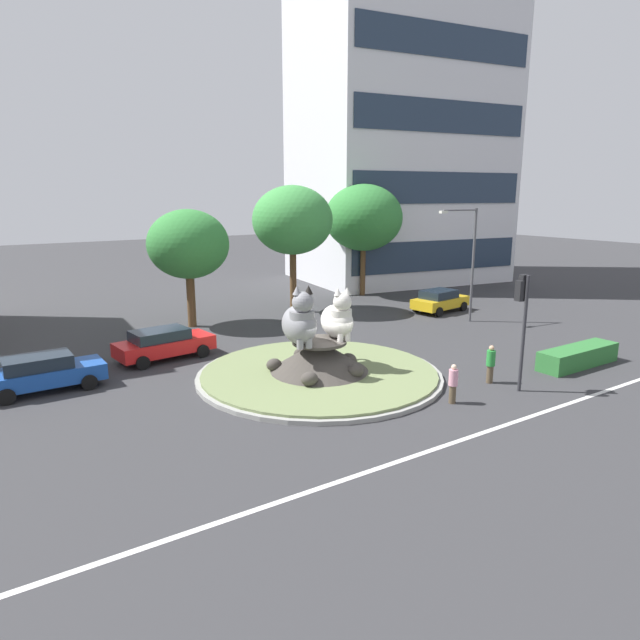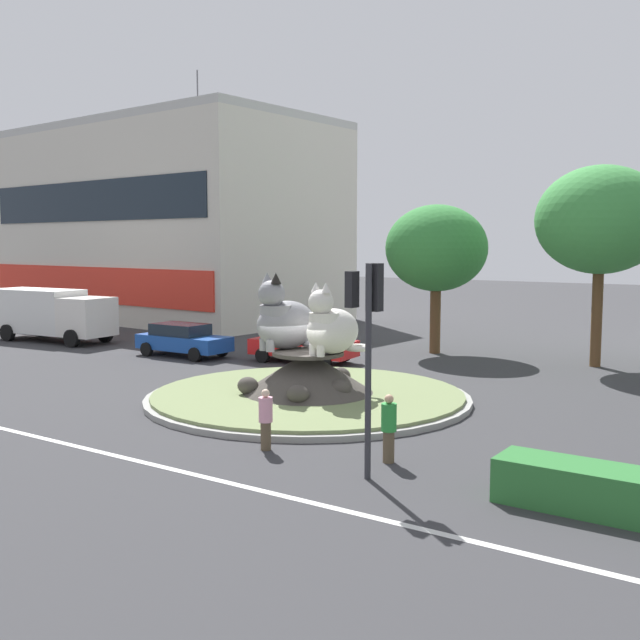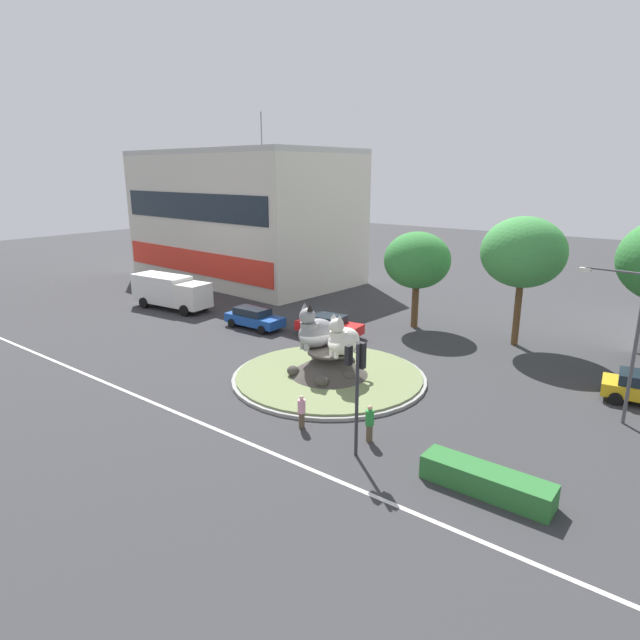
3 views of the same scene
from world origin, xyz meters
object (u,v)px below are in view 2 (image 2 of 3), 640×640
Objects in this scene: cat_statue_grey at (284,321)px; parked_car_right at (183,339)px; pedestrian_green_shirt at (389,427)px; hatchback_near_shophouse at (302,344)px; broadleaf_tree_behind_island at (600,220)px; cat_statue_white at (331,328)px; traffic_light_mast at (368,321)px; pedestrian_pink_shirt at (266,418)px; shophouse_block at (168,223)px; third_tree_left at (436,249)px; delivery_box_truck at (51,313)px.

cat_statue_grey is 0.58× the size of parked_car_right.
pedestrian_green_shirt reaches higher than hatchback_near_shophouse.
broadleaf_tree_behind_island is 13.60m from hatchback_near_shophouse.
cat_statue_grey is 1.09× the size of cat_statue_white.
traffic_light_mast is 4.22m from pedestrian_pink_shirt.
third_tree_left is (23.49, -5.61, -1.65)m from shophouse_block.
shophouse_block is 38.20m from pedestrian_green_shirt.
parked_car_right is 9.60m from delivery_box_truck.
hatchback_near_shophouse is at bearing -150.76° from broadleaf_tree_behind_island.
cat_statue_white is 14.05m from broadleaf_tree_behind_island.
third_tree_left is at bearing 25.72° from traffic_light_mast.
broadleaf_tree_behind_island reaches higher than cat_statue_white.
broadleaf_tree_behind_island is 1.76× the size of hatchback_near_shophouse.
pedestrian_green_shirt is at bearing 31.09° from pedestrian_pink_shirt.
cat_statue_grey is 6.71m from pedestrian_pink_shirt.
parked_car_right is at bearing -100.35° from cat_statue_grey.
delivery_box_truck reaches higher than pedestrian_pink_shirt.
shophouse_block reaches higher than broadleaf_tree_behind_island.
pedestrian_green_shirt is 1.06× the size of pedestrian_pink_shirt.
cat_statue_white reaches higher than parked_car_right.
cat_statue_white is at bearing -54.53° from hatchback_near_shophouse.
pedestrian_pink_shirt is at bearing -28.93° from delivery_box_truck.
shophouse_block reaches higher than cat_statue_white.
shophouse_block is 3.25× the size of delivery_box_truck.
traffic_light_mast is at bearing -68.73° from third_tree_left.
cat_statue_white is at bearing -17.44° from delivery_box_truck.
shophouse_block is 15.63× the size of pedestrian_pink_shirt.
broadleaf_tree_behind_island reaches higher than parked_car_right.
pedestrian_pink_shirt is (3.53, -5.42, -1.78)m from cat_statue_grey.
parked_car_right is (-16.44, -7.84, -5.35)m from broadleaf_tree_behind_island.
cat_statue_white is 5.86m from pedestrian_pink_shirt.
cat_statue_grey reaches higher than pedestrian_pink_shirt.
third_tree_left is 0.93× the size of delivery_box_truck.
cat_statue_white reaches higher than hatchback_near_shophouse.
traffic_light_mast reaches higher than hatchback_near_shophouse.
pedestrian_green_shirt reaches higher than pedestrian_pink_shirt.
traffic_light_mast reaches higher than parked_car_right.
cat_statue_white is 0.10× the size of shophouse_block.
traffic_light_mast is 0.64× the size of delivery_box_truck.
pedestrian_pink_shirt is at bearing 49.20° from cat_statue_grey.
pedestrian_green_shirt reaches higher than parked_car_right.
broadleaf_tree_behind_island is (30.80, -5.30, -0.45)m from shophouse_block.
broadleaf_tree_behind_island is (7.04, 12.52, 3.55)m from cat_statue_grey.
third_tree_left is at bearing -177.57° from broadleaf_tree_behind_island.
shophouse_block is 31.25m from broadleaf_tree_behind_island.
cat_statue_white is 7.62m from traffic_light_mast.
pedestrian_pink_shirt is at bearing 26.67° from cat_statue_white.
shophouse_block is 24.21m from third_tree_left.
third_tree_left is 20.50m from delivery_box_truck.
delivery_box_truck is (-15.10, -1.86, 0.73)m from hatchback_near_shophouse.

